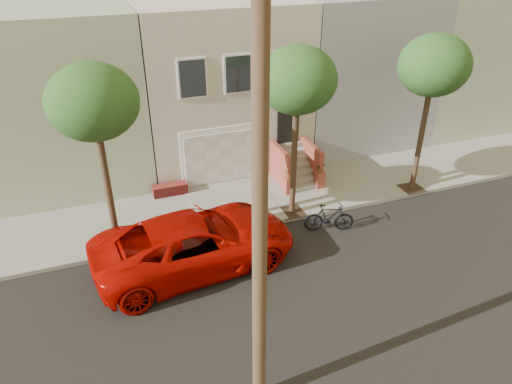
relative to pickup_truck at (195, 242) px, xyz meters
name	(u,v)px	position (x,y,z in m)	size (l,w,h in m)	color
ground	(313,284)	(3.17, -2.19, -0.91)	(90.00, 90.00, 0.00)	black
sidewalk	(254,200)	(3.17, 3.16, -0.83)	(40.00, 3.70, 0.15)	gray
house_row	(212,75)	(3.17, 9.00, 2.74)	(33.10, 11.70, 7.00)	beige
tree_left	(93,104)	(-2.33, 1.71, 4.35)	(2.70, 2.57, 6.30)	#2D2116
tree_mid	(297,81)	(4.17, 1.71, 4.35)	(2.70, 2.57, 6.30)	#2D2116
tree_right	(434,66)	(9.67, 1.71, 4.35)	(2.70, 2.57, 6.30)	#2D2116
pickup_truck	(195,242)	(0.00, 0.00, 0.00)	(3.01, 6.52, 1.81)	#B40802
motorcycle	(329,218)	(5.02, 0.32, -0.36)	(0.51, 1.82, 1.09)	black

